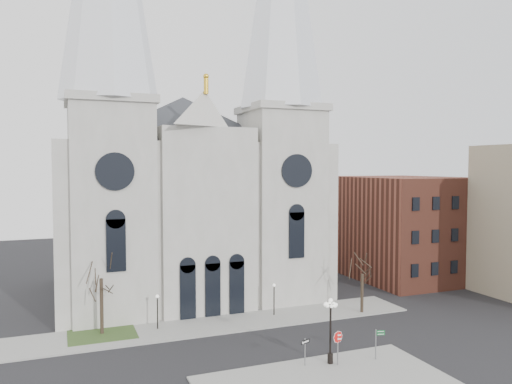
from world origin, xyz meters
name	(u,v)px	position (x,y,z in m)	size (l,w,h in m)	color
ground	(263,366)	(0.00, 0.00, 0.00)	(160.00, 160.00, 0.00)	black
sidewalk_far	(220,324)	(0.00, 11.00, 0.07)	(40.00, 6.00, 0.14)	gray
grass_patch	(102,334)	(-11.00, 12.00, 0.09)	(6.00, 5.00, 0.18)	#30451D
cathedral	(189,141)	(0.00, 22.86, 18.48)	(33.00, 26.66, 54.00)	#9E9C93
bg_building_brick	(401,227)	(30.00, 22.00, 7.00)	(14.00, 18.00, 14.00)	brown
tree_left	(101,275)	(-11.00, 12.00, 5.58)	(3.20, 3.20, 7.50)	black
tree_right	(362,271)	(15.00, 9.00, 4.47)	(3.20, 3.20, 6.00)	black
ped_lamp_left	(157,306)	(-6.00, 11.50, 2.33)	(0.32, 0.32, 3.26)	black
ped_lamp_right	(274,294)	(6.00, 11.50, 2.33)	(0.32, 0.32, 3.26)	black
stop_sign	(338,341)	(5.38, -2.19, 2.04)	(0.96, 0.17, 2.69)	slate
globe_lamp	(330,323)	(5.00, -1.71, 3.37)	(1.41, 1.41, 5.13)	black
one_way_sign	(305,347)	(2.98, -1.36, 1.58)	(0.88, 0.38, 2.12)	slate
street_name_sign	(377,342)	(8.85, -2.35, 1.56)	(0.75, 0.25, 2.42)	slate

